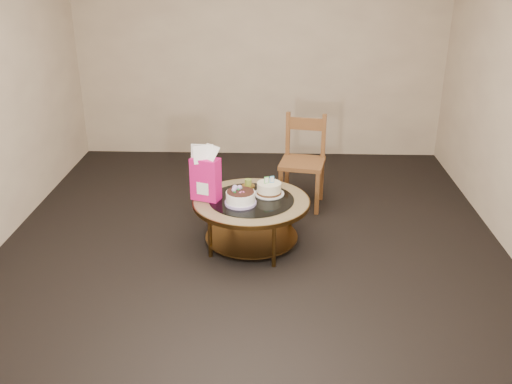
{
  "coord_description": "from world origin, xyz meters",
  "views": [
    {
      "loc": [
        0.2,
        -4.5,
        2.47
      ],
      "look_at": [
        0.04,
        0.02,
        0.52
      ],
      "focal_mm": 40.0,
      "sensor_mm": 36.0,
      "label": 1
    }
  ],
  "objects_px": {
    "decorated_cake": "(240,198)",
    "cream_cake": "(269,189)",
    "gift_bag": "(206,173)",
    "coffee_table": "(251,208)",
    "dining_chair": "(303,161)"
  },
  "relations": [
    {
      "from": "coffee_table",
      "to": "gift_bag",
      "type": "bearing_deg",
      "value": -179.58
    },
    {
      "from": "cream_cake",
      "to": "gift_bag",
      "type": "distance_m",
      "value": 0.58
    },
    {
      "from": "decorated_cake",
      "to": "cream_cake",
      "type": "height_order",
      "value": "cream_cake"
    },
    {
      "from": "dining_chair",
      "to": "cream_cake",
      "type": "bearing_deg",
      "value": -101.3
    },
    {
      "from": "decorated_cake",
      "to": "cream_cake",
      "type": "bearing_deg",
      "value": 41.32
    },
    {
      "from": "decorated_cake",
      "to": "coffee_table",
      "type": "bearing_deg",
      "value": 46.96
    },
    {
      "from": "gift_bag",
      "to": "dining_chair",
      "type": "xyz_separation_m",
      "value": [
        0.87,
        0.95,
        -0.22
      ]
    },
    {
      "from": "cream_cake",
      "to": "gift_bag",
      "type": "xyz_separation_m",
      "value": [
        -0.54,
        -0.12,
        0.19
      ]
    },
    {
      "from": "coffee_table",
      "to": "cream_cake",
      "type": "xyz_separation_m",
      "value": [
        0.15,
        0.12,
        0.13
      ]
    },
    {
      "from": "coffee_table",
      "to": "cream_cake",
      "type": "height_order",
      "value": "cream_cake"
    },
    {
      "from": "coffee_table",
      "to": "dining_chair",
      "type": "bearing_deg",
      "value": 62.9
    },
    {
      "from": "decorated_cake",
      "to": "gift_bag",
      "type": "height_order",
      "value": "gift_bag"
    },
    {
      "from": "cream_cake",
      "to": "dining_chair",
      "type": "distance_m",
      "value": 0.89
    },
    {
      "from": "cream_cake",
      "to": "dining_chair",
      "type": "height_order",
      "value": "dining_chair"
    },
    {
      "from": "coffee_table",
      "to": "dining_chair",
      "type": "distance_m",
      "value": 1.06
    }
  ]
}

